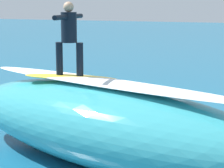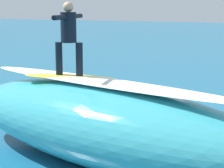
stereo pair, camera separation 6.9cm
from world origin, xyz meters
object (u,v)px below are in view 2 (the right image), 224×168
(surfer_riding, at_px, (69,33))
(surfer_paddling, at_px, (140,112))
(surfboard_paddling, at_px, (144,117))
(surfboard_riding, at_px, (69,77))

(surfer_riding, relative_size, surfer_paddling, 0.87)
(surfer_riding, xyz_separation_m, surfboard_paddling, (-0.50, -3.20, -2.49))
(surfboard_paddling, bearing_deg, surfboard_riding, -166.28)
(surfboard_riding, height_order, surfer_paddling, surfboard_riding)
(surfboard_riding, relative_size, surfer_paddling, 1.19)
(surfboard_riding, relative_size, surfboard_paddling, 0.86)
(surfer_riding, bearing_deg, surfer_paddling, -105.17)
(surfboard_riding, height_order, surfboard_paddling, surfboard_riding)
(surfer_riding, relative_size, surfboard_paddling, 0.63)
(surfer_riding, bearing_deg, surfboard_paddling, -105.76)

